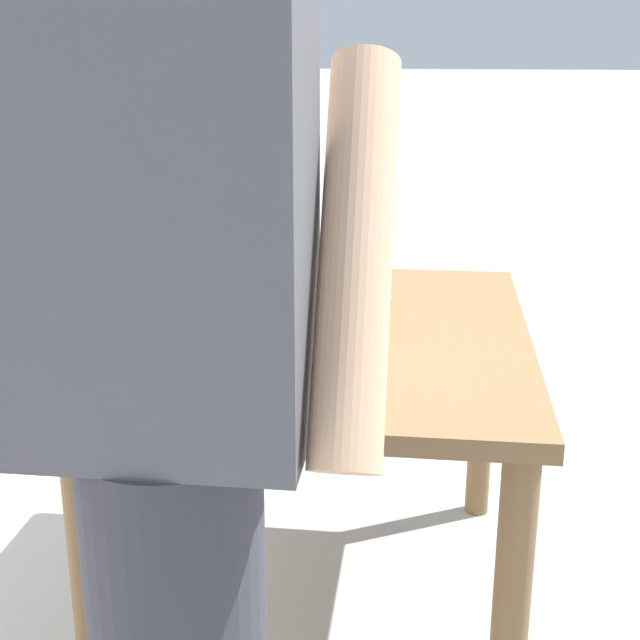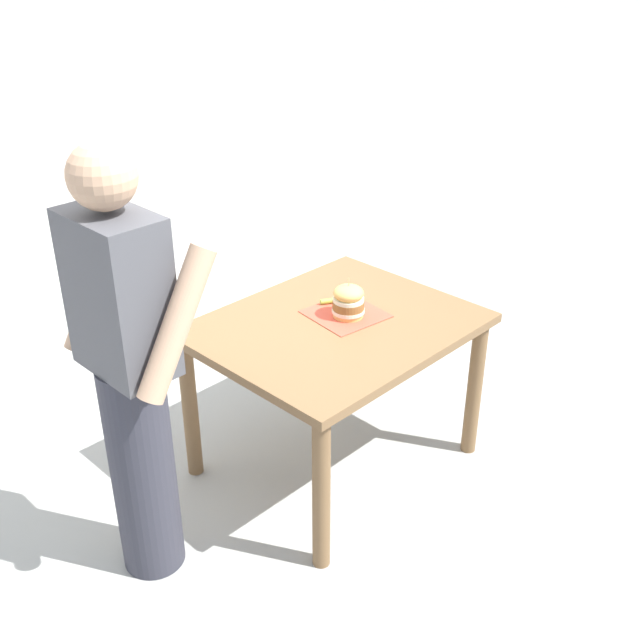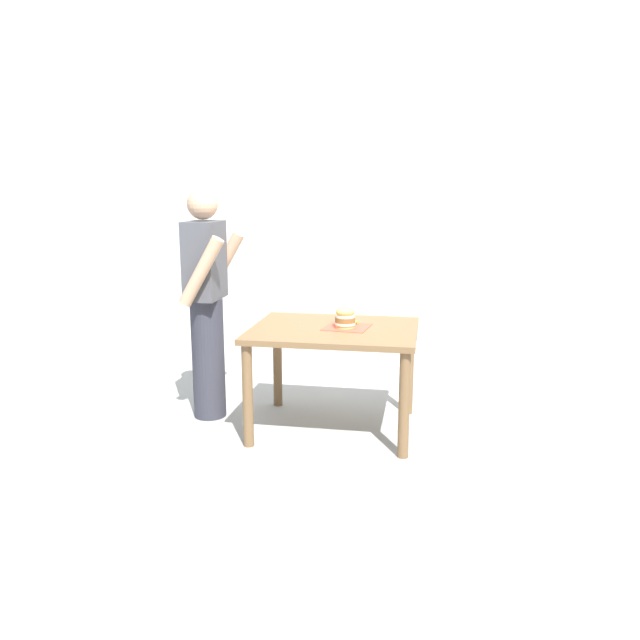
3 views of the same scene
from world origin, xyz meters
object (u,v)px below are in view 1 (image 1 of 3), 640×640
(sandwich, at_px, (328,287))
(diner_across_table, at_px, (169,450))
(patio_table, at_px, (325,372))
(pickle_spear, at_px, (273,305))

(sandwich, distance_m, diner_across_table, 1.04)
(patio_table, bearing_deg, diner_across_table, 84.75)
(patio_table, bearing_deg, sandwich, -87.44)
(pickle_spear, bearing_deg, diner_across_table, 92.85)
(patio_table, xyz_separation_m, diner_across_table, (0.09, 0.96, 0.25))
(diner_across_table, bearing_deg, pickle_spear, -87.15)
(pickle_spear, distance_m, diner_across_table, 1.08)
(sandwich, xyz_separation_m, pickle_spear, (0.14, -0.03, -0.06))
(sandwich, xyz_separation_m, diner_across_table, (0.08, 1.03, 0.07))
(patio_table, distance_m, pickle_spear, 0.22)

